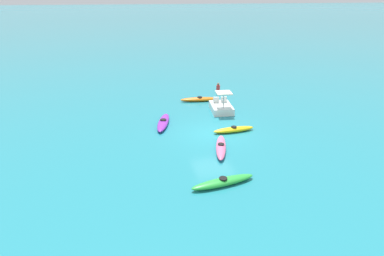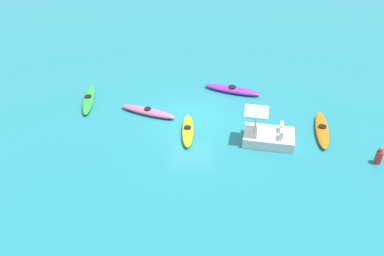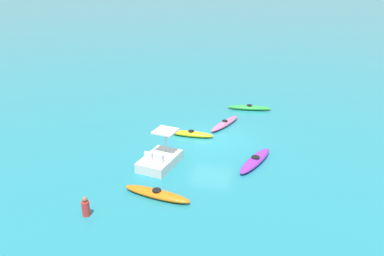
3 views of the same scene
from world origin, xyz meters
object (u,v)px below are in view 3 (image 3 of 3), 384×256
Objects in this scene: kayak_purple at (255,160)px; pedal_boat_white at (160,159)px; kayak_pink at (225,123)px; kayak_orange at (157,194)px; kayak_yellow at (191,134)px; person_near_shore at (86,207)px; kayak_green at (249,108)px.

kayak_purple is 4.92m from pedal_boat_white.
kayak_pink is 0.97× the size of kayak_orange.
pedal_boat_white is at bearing 108.42° from kayak_purple.
kayak_orange is 1.24× the size of pedal_boat_white.
kayak_yellow is at bearing 143.42° from kayak_pink.
kayak_purple is at bearing -41.13° from kayak_orange.
kayak_orange is 6.71m from kayak_yellow.
kayak_yellow is 0.82× the size of kayak_purple.
kayak_orange is at bearing -176.96° from kayak_yellow.
person_near_shore is at bearing 131.62° from kayak_orange.
kayak_yellow and kayak_purple have the same top height.
kayak_orange and kayak_green have the same top height.
kayak_green is 6.28m from kayak_yellow.
person_near_shore is at bearing 162.02° from kayak_green.
person_near_shore is at bearing 136.36° from kayak_purple.
kayak_pink is 6.49m from pedal_boat_white.
kayak_pink is at bearing -18.02° from person_near_shore.
kayak_green and kayak_yellow have the same top height.
person_near_shore reaches higher than kayak_green.
pedal_boat_white is (-6.12, 2.16, 0.17)m from kayak_pink.
pedal_boat_white is at bearing 172.23° from kayak_yellow.
kayak_purple is at bearing -71.58° from pedal_boat_white.
kayak_green is at bearing 9.84° from kayak_purple.
kayak_pink is 1.20× the size of pedal_boat_white.
kayak_pink and kayak_orange have the same top height.
pedal_boat_white is at bearing 161.11° from kayak_green.
kayak_green is 8.14m from kayak_purple.
kayak_yellow is 3.11× the size of person_near_shore.
kayak_yellow is (-5.65, 2.74, 0.00)m from kayak_green.
kayak_pink and kayak_purple have the same top height.
kayak_orange is 1.18× the size of kayak_yellow.
kayak_orange is 3.68× the size of person_near_shore.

